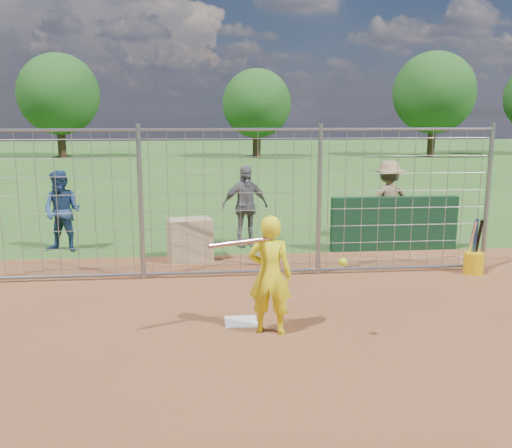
{
  "coord_description": "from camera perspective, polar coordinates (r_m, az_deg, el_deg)",
  "views": [
    {
      "loc": [
        -0.51,
        -7.45,
        2.78
      ],
      "look_at": [
        0.3,
        0.8,
        1.15
      ],
      "focal_mm": 40.0,
      "sensor_mm": 36.0,
      "label": 1
    }
  ],
  "objects": [
    {
      "name": "home_plate",
      "position": [
        7.78,
        -1.51,
        -9.74
      ],
      "size": [
        0.43,
        0.43,
        0.02
      ],
      "primitive_type": "cube",
      "color": "silver",
      "rests_on": "ground"
    },
    {
      "name": "bystander_b",
      "position": [
        11.91,
        -1.11,
        1.81
      ],
      "size": [
        1.07,
        0.64,
        1.71
      ],
      "primitive_type": "imported",
      "rotation": [
        0.0,
        0.0,
        0.24
      ],
      "color": "slate",
      "rests_on": "ground"
    },
    {
      "name": "batter",
      "position": [
        7.2,
        1.41,
        -5.11
      ],
      "size": [
        0.64,
        0.52,
        1.53
      ],
      "primitive_type": "imported",
      "rotation": [
        0.0,
        0.0,
        2.83
      ],
      "color": "#FFEF16",
      "rests_on": "ground"
    },
    {
      "name": "dugout_wall",
      "position": [
        11.93,
        13.64,
        0.04
      ],
      "size": [
        2.6,
        0.2,
        1.1
      ],
      "primitive_type": "cube",
      "color": "#11381E",
      "rests_on": "ground"
    },
    {
      "name": "equipment_in_play",
      "position": [
        6.83,
        0.95,
        -2.29
      ],
      "size": [
        1.64,
        0.54,
        0.29
      ],
      "color": "silver",
      "rests_on": "ground"
    },
    {
      "name": "bystander_c",
      "position": [
        12.81,
        13.08,
        2.28
      ],
      "size": [
        1.17,
        0.72,
        1.75
      ],
      "primitive_type": "imported",
      "rotation": [
        0.0,
        0.0,
        3.21
      ],
      "color": "#947651",
      "rests_on": "ground"
    },
    {
      "name": "bystander_a",
      "position": [
        12.1,
        -18.81,
        1.21
      ],
      "size": [
        0.94,
        0.82,
        1.64
      ],
      "primitive_type": "imported",
      "rotation": [
        0.0,
        0.0,
        -0.28
      ],
      "color": "navy",
      "rests_on": "ground"
    },
    {
      "name": "backstop_fence",
      "position": [
        9.58,
        -2.48,
        1.99
      ],
      "size": [
        9.08,
        0.08,
        2.6
      ],
      "color": "gray",
      "rests_on": "ground"
    },
    {
      "name": "infield_dirt",
      "position": [
        5.27,
        0.82,
        -20.67
      ],
      "size": [
        18.0,
        18.0,
        0.0
      ],
      "primitive_type": "plane",
      "color": "brown",
      "rests_on": "ground"
    },
    {
      "name": "tree_line",
      "position": [
        35.77,
        0.26,
        12.62
      ],
      "size": [
        44.66,
        6.72,
        6.48
      ],
      "color": "#3F2B19",
      "rests_on": "ground"
    },
    {
      "name": "bucket_with_bats",
      "position": [
        10.65,
        20.95,
        -3.39
      ],
      "size": [
        0.34,
        0.37,
        0.98
      ],
      "color": "#E5B00C",
      "rests_on": "ground"
    },
    {
      "name": "ground",
      "position": [
        7.97,
        -1.61,
        -9.3
      ],
      "size": [
        100.0,
        100.0,
        0.0
      ],
      "primitive_type": "plane",
      "color": "#2D591E",
      "rests_on": "ground"
    },
    {
      "name": "equipment_bin",
      "position": [
        10.91,
        -6.65,
        -1.55
      ],
      "size": [
        0.91,
        0.72,
        0.8
      ],
      "primitive_type": "cube",
      "rotation": [
        0.0,
        0.0,
        0.23
      ],
      "color": "tan",
      "rests_on": "ground"
    }
  ]
}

